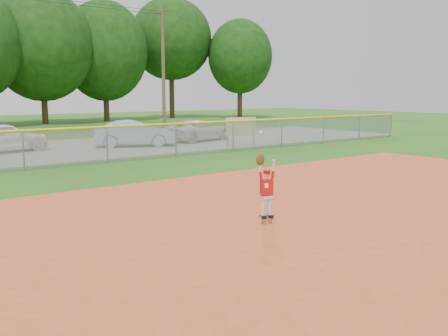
# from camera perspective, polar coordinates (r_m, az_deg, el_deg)

# --- Properties ---
(ground) EXTENTS (120.00, 120.00, 0.00)m
(ground) POSITION_cam_1_polar(r_m,az_deg,el_deg) (12.89, 6.07, -4.37)
(ground) COLOR #255713
(ground) RESTS_ON ground
(clay_infield) EXTENTS (24.00, 16.00, 0.04)m
(clay_infield) POSITION_cam_1_polar(r_m,az_deg,el_deg) (11.00, 17.07, -6.87)
(clay_infield) COLOR #BC4521
(clay_infield) RESTS_ON ground
(parking_strip) EXTENTS (44.00, 10.00, 0.03)m
(parking_strip) POSITION_cam_1_polar(r_m,az_deg,el_deg) (26.65, -18.60, 1.97)
(parking_strip) COLOR gray
(parking_strip) RESTS_ON ground
(car_white_a) EXTENTS (4.57, 2.67, 1.46)m
(car_white_a) POSITION_cam_1_polar(r_m,az_deg,el_deg) (26.22, -24.04, 3.21)
(car_white_a) COLOR white
(car_white_a) RESTS_ON parking_strip
(car_blue) EXTENTS (4.46, 3.12, 1.40)m
(car_blue) POSITION_cam_1_polar(r_m,az_deg,el_deg) (27.20, -10.19, 3.92)
(car_blue) COLOR #88A7CA
(car_blue) RESTS_ON parking_strip
(car_white_b) EXTENTS (4.86, 3.06, 1.25)m
(car_white_b) POSITION_cam_1_polar(r_m,az_deg,el_deg) (30.06, -2.96, 4.34)
(car_white_b) COLOR silver
(car_white_b) RESTS_ON parking_strip
(sponsor_sign) EXTENTS (1.74, 0.47, 1.58)m
(sponsor_sign) POSITION_cam_1_polar(r_m,az_deg,el_deg) (26.98, 1.96, 4.68)
(sponsor_sign) COLOR gray
(sponsor_sign) RESTS_ON ground
(outfield_fence) EXTENTS (40.06, 0.10, 1.55)m
(outfield_fence) POSITION_cam_1_polar(r_m,az_deg,el_deg) (21.02, -13.21, 2.91)
(outfield_fence) COLOR gray
(outfield_fence) RESTS_ON ground
(power_lines) EXTENTS (19.40, 0.24, 9.00)m
(power_lines) POSITION_cam_1_polar(r_m,az_deg,el_deg) (32.55, -20.91, 11.20)
(power_lines) COLOR #4C3823
(power_lines) RESTS_ON ground
(ballplayer) EXTENTS (0.47, 0.29, 1.90)m
(ballplayer) POSITION_cam_1_polar(r_m,az_deg,el_deg) (10.81, 4.78, -2.07)
(ballplayer) COLOR silver
(ballplayer) RESTS_ON ground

